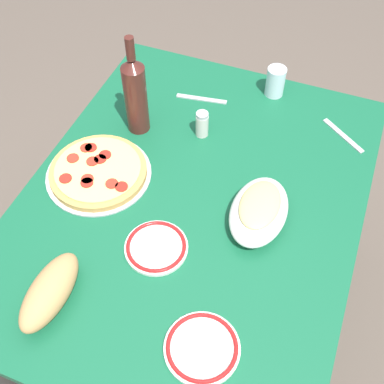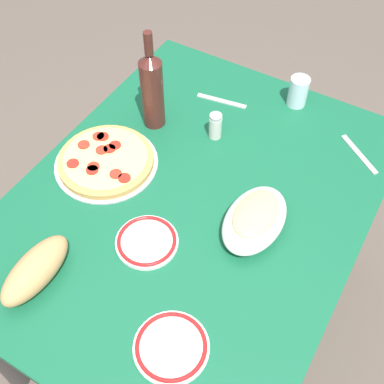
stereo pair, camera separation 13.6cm
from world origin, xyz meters
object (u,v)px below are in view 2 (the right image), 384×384
Objects in this scene: side_plate_near at (147,241)px; spice_shaker at (215,126)px; pepperoni_pizza at (106,161)px; water_glass at (298,92)px; bread_loaf at (35,270)px; side_plate_far at (171,347)px; dining_table at (192,223)px; baked_pasta_dish at (255,218)px; wine_bottle at (152,89)px.

spice_shaker reaches higher than side_plate_near.
water_glass reaches higher than pepperoni_pizza.
side_plate_near is at bearing 141.84° from bread_loaf.
water_glass is 0.98m from bread_loaf.
bread_loaf is (0.02, -0.38, 0.03)m from side_plate_far.
dining_table is 0.31m from spice_shaker.
baked_pasta_dish is at bearing 130.81° from side_plate_near.
water_glass is 0.61× the size of side_plate_near.
spice_shaker is at bearing -159.44° from side_plate_far.
side_plate_near reaches higher than dining_table.
baked_pasta_dish is at bearing 45.83° from spice_shaker.
bread_loaf is (0.41, -0.20, 0.16)m from dining_table.
spice_shaker reaches higher than dining_table.
spice_shaker reaches higher than pepperoni_pizza.
wine_bottle is 0.76m from side_plate_far.
water_glass is at bearing -169.31° from baked_pasta_dish.
pepperoni_pizza reaches higher than dining_table.
baked_pasta_dish is (-0.02, 0.48, 0.03)m from pepperoni_pizza.
pepperoni_pizza is at bearing -123.38° from side_plate_near.
baked_pasta_dish is at bearing 92.17° from pepperoni_pizza.
wine_bottle is 1.98× the size of side_plate_near.
side_plate_near is (0.19, -0.03, 0.13)m from dining_table.
spice_shaker is at bearing -30.53° from water_glass.
baked_pasta_dish is at bearing 177.94° from side_plate_far.
baked_pasta_dish is 0.36m from spice_shaker.
baked_pasta_dish is 1.37× the size of side_plate_far.
water_glass is (-0.31, 0.36, -0.09)m from wine_bottle.
baked_pasta_dish is 2.76× the size of spice_shaker.
baked_pasta_dish is at bearing 136.27° from bread_loaf.
side_plate_near is 0.29m from side_plate_far.
pepperoni_pizza is 1.40× the size of bread_loaf.
water_glass is 0.31m from spice_shaker.
baked_pasta_dish reaches higher than side_plate_near.
bread_loaf is at bearing 12.14° from pepperoni_pizza.
bread_loaf is 0.67m from spice_shaker.
pepperoni_pizza is 0.93× the size of wine_bottle.
water_glass is at bearing 149.47° from spice_shaker.
pepperoni_pizza is 0.48m from baked_pasta_dish.
pepperoni_pizza is 3.54× the size of spice_shaker.
pepperoni_pizza is 3.04× the size of water_glass.
bread_loaf is at bearing -11.76° from spice_shaker.
dining_table is 0.49m from bread_loaf.
wine_bottle is 0.22m from spice_shaker.
bread_loaf reaches higher than side_plate_far.
wine_bottle reaches higher than baked_pasta_dish.
dining_table is 5.54× the size of bread_loaf.
dining_table is 3.68× the size of wine_bottle.
wine_bottle is 0.48m from side_plate_near.
wine_bottle is 1.88× the size of side_plate_far.
water_glass is at bearing 144.61° from pepperoni_pizza.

